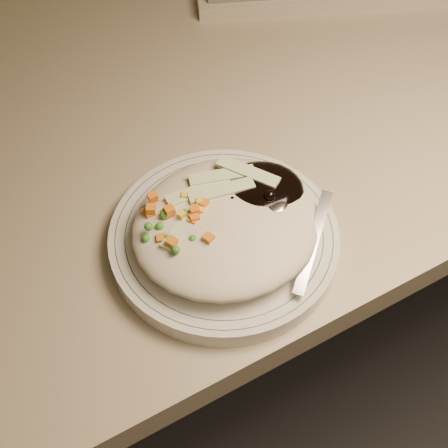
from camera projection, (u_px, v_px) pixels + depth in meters
desk at (183, 205)px, 0.95m from camera, size 1.40×0.70×0.74m
plate at (224, 239)px, 0.65m from camera, size 0.24×0.24×0.02m
plate_rim at (224, 233)px, 0.64m from camera, size 0.23×0.23×0.00m
meal at (228, 219)px, 0.62m from camera, size 0.21×0.19×0.05m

